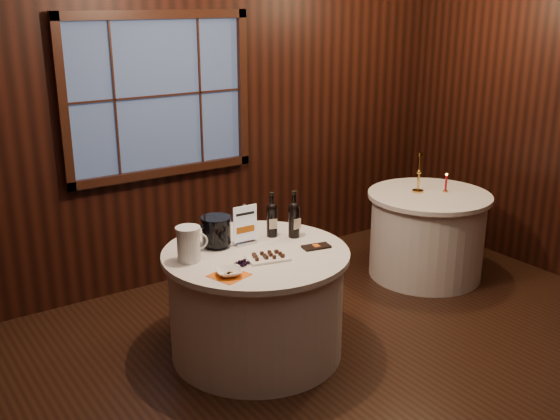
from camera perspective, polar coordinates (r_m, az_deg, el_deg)
back_wall at (r=5.52m, az=-10.56°, el=8.69°), size 6.00×0.10×3.00m
main_table at (r=4.61m, az=-2.07°, el=-8.02°), size 1.28×1.28×0.77m
side_table at (r=6.02m, az=12.66°, el=-2.08°), size 1.08×1.08×0.77m
sign_stand at (r=4.55m, az=-3.08°, el=-1.80°), size 0.18×0.09×0.29m
port_bottle_left at (r=4.68m, az=-0.70°, el=-0.65°), size 0.08×0.09×0.33m
port_bottle_right at (r=4.66m, az=1.24°, el=-0.63°), size 0.08×0.08×0.34m
ice_bucket at (r=4.51m, az=-5.56°, el=-1.84°), size 0.21×0.21×0.22m
chocolate_plate at (r=4.32m, az=-1.08°, el=-4.09°), size 0.31×0.24×0.04m
chocolate_box at (r=4.51m, az=3.18°, el=-3.21°), size 0.21×0.13×0.02m
grape_bunch at (r=4.22m, az=-3.30°, el=-4.62°), size 0.15×0.06×0.04m
glass_pitcher at (r=4.29m, az=-7.95°, el=-2.94°), size 0.22×0.16×0.23m
orange_napkin at (r=4.08m, az=-4.45°, el=-5.69°), size 0.26×0.26×0.00m
cracker_bowl at (r=4.07m, az=-4.46°, el=-5.41°), size 0.21×0.21×0.04m
brass_candlestick at (r=5.89m, az=11.98°, el=2.74°), size 0.10×0.10×0.36m
red_candle at (r=5.96m, az=14.24°, el=2.16°), size 0.05×0.05×0.17m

